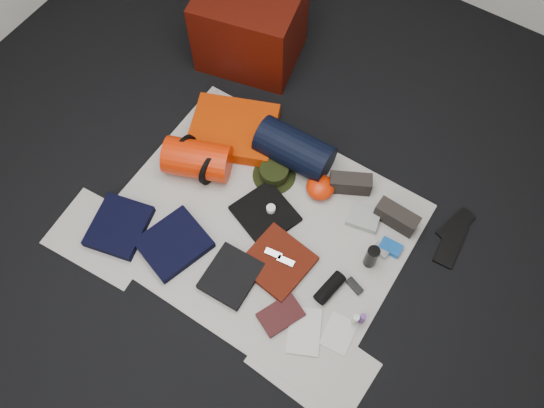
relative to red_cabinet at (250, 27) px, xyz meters
The scene contains 37 objects.
floor 1.28m from the red_cabinet, 53.98° to the right, with size 4.50×4.50×0.02m, color black.
newspaper_mat 1.28m from the red_cabinet, 53.98° to the right, with size 1.60×1.30×0.01m, color silver.
newspaper_sheet_front_left 1.58m from the red_cabinet, 88.65° to the right, with size 0.58×0.40×0.00m, color silver.
newspaper_sheet_front_right 2.07m from the red_cabinet, 47.50° to the right, with size 0.58×0.40×0.00m, color silver.
red_cabinet is the anchor object (origin of this frame).
sleeping_pad 0.68m from the red_cabinet, 65.82° to the right, with size 0.51×0.42×0.09m, color #CB3502.
stuff_sack 0.95m from the red_cabinet, 75.48° to the right, with size 0.22×0.22×0.38m, color red.
sack_strap_left 0.93m from the red_cabinet, 81.51° to the right, with size 0.22×0.22×0.03m, color black.
sack_strap_right 0.98m from the red_cabinet, 69.76° to the right, with size 0.22×0.22×0.03m, color black.
navy_duffel 0.88m from the red_cabinet, 39.19° to the right, with size 0.23×0.23×0.45m, color black.
boonie_brim 0.98m from the red_cabinet, 48.09° to the right, with size 0.26×0.26×0.01m, color black.
boonie_crown 0.97m from the red_cabinet, 48.09° to the right, with size 0.17×0.17×0.07m, color black.
hiking_boot_left 1.20m from the red_cabinet, 27.24° to the right, with size 0.24×0.09×0.12m, color #28231F.
hiking_boot_right 1.51m from the red_cabinet, 23.22° to the right, with size 0.25×0.09×0.12m, color #28231F.
flip_flop_left 1.80m from the red_cabinet, 17.59° to the right, with size 0.11×0.29×0.02m, color black.
flip_flop_right 1.75m from the red_cabinet, 14.07° to the right, with size 0.09×0.25×0.01m, color black.
trousers_navy_a 1.49m from the red_cabinet, 86.63° to the right, with size 0.29×0.33×0.05m, color black.
trousers_navy_b 1.46m from the red_cabinet, 73.49° to the right, with size 0.30×0.35×0.05m, color black.
trousers_charcoal 1.59m from the red_cabinet, 60.22° to the right, with size 0.26×0.29×0.05m, color black.
black_tshirt 1.22m from the red_cabinet, 52.48° to the right, with size 0.32×0.30×0.03m, color black.
red_shirt 1.52m from the red_cabinet, 50.78° to the right, with size 0.33×0.33×0.04m, color #4C1308.
orange_stuff_sack 1.14m from the red_cabinet, 35.48° to the right, with size 0.17×0.17×0.11m, color red.
first_aid_pouch 1.41m from the red_cabinet, 29.12° to the right, with size 0.18×0.13×0.04m, color gray.
water_bottle 1.64m from the red_cabinet, 32.91° to the right, with size 0.07×0.07×0.17m, color black.
speaker 1.71m from the red_cabinet, 42.06° to the right, with size 0.07×0.07×0.19m, color black.
compact_camera 1.62m from the red_cabinet, 29.77° to the right, with size 0.09×0.05×0.04m, color #ABACB0.
cyan_case 1.63m from the red_cabinet, 27.73° to the right, with size 0.12×0.08×0.04m, color #114FA5.
toiletry_purple 1.92m from the red_cabinet, 38.76° to the right, with size 0.03×0.03×0.09m, color #58277F.
toiletry_clear 1.91m from the red_cabinet, 39.94° to the right, with size 0.03×0.03×0.10m, color #B8BDB8.
paperback_book 1.81m from the red_cabinet, 51.33° to the right, with size 0.15×0.22×0.03m, color black.
map_booklet 1.90m from the red_cabinet, 47.94° to the right, with size 0.17×0.25×0.01m, color beige.
map_printout 1.95m from the red_cabinet, 42.75° to the right, with size 0.15×0.19×0.01m, color beige.
sunglasses 1.74m from the red_cabinet, 37.52° to the right, with size 0.10×0.04×0.03m, color black.
key_cluster 1.57m from the red_cabinet, 90.48° to the right, with size 0.06×0.06×0.01m, color #ABACB0.
tape_roll 1.21m from the red_cabinet, 50.84° to the right, with size 0.05×0.05×0.04m, color silver.
energy_bar_a 1.47m from the red_cabinet, 51.50° to the right, with size 0.10×0.04×0.01m, color #ABACB0.
energy_bar_b 1.52m from the red_cabinet, 49.13° to the right, with size 0.10×0.04×0.01m, color #ABACB0.
Camera 1 is at (0.73, -1.00, 2.76)m, focal length 35.00 mm.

